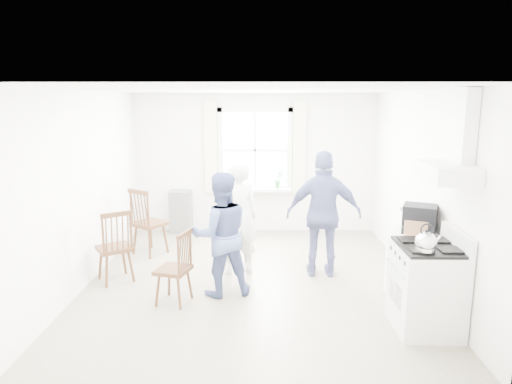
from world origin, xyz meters
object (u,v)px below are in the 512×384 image
windsor_chair_c (180,259)px  person_right (324,214)px  low_cabinet (412,267)px  stereo_stack (420,219)px  person_mid (221,234)px  windsor_chair_a (116,239)px  windsor_chair_b (143,215)px  person_left (238,218)px  gas_stove (426,287)px

windsor_chair_c → person_right: 2.12m
low_cabinet → stereo_stack: 0.62m
low_cabinet → person_mid: bearing=175.5°
stereo_stack → person_mid: person_mid is taller
windsor_chair_a → windsor_chair_c: windsor_chair_a is taller
stereo_stack → windsor_chair_b: bearing=155.9°
windsor_chair_c → person_left: bearing=58.2°
person_left → windsor_chair_c: bearing=41.8°
stereo_stack → person_right: person_right is taller
windsor_chair_c → person_right: size_ratio=0.52×
person_left → person_right: size_ratio=0.92×
low_cabinet → windsor_chair_b: bearing=156.1°
stereo_stack → windsor_chair_a: 3.93m
windsor_chair_a → person_right: size_ratio=0.57×
gas_stove → person_mid: 2.49m
windsor_chair_c → person_right: person_right is taller
windsor_chair_c → windsor_chair_a: bearing=147.4°
stereo_stack → person_right: size_ratio=0.27×
gas_stove → windsor_chair_a: (-3.75, 1.22, 0.14)m
gas_stove → low_cabinet: gas_stove is taller
windsor_chair_a → person_right: person_right is taller
person_mid → person_right: 1.55m
person_right → person_left: bearing=-0.4°
gas_stove → windsor_chair_a: size_ratio=1.09×
windsor_chair_c → person_left: person_left is taller
person_mid → stereo_stack: bearing=158.7°
person_left → person_right: (1.21, -0.07, 0.07)m
person_right → windsor_chair_b: bearing=-13.1°
low_cabinet → windsor_chair_a: 3.86m
gas_stove → windsor_chair_c: size_ratio=1.20×
stereo_stack → windsor_chair_b: 4.17m
low_cabinet → person_left: 2.42m
windsor_chair_c → person_mid: (0.47, 0.29, 0.23)m
stereo_stack → person_left: size_ratio=0.29×
low_cabinet → person_right: size_ratio=0.50×
gas_stove → windsor_chair_a: bearing=162.0°
windsor_chair_c → person_left: 1.25m
person_mid → person_right: (1.39, 0.67, 0.10)m
gas_stove → person_left: 2.70m
gas_stove → person_mid: person_mid is taller
windsor_chair_b → low_cabinet: bearing=-23.9°
low_cabinet → windsor_chair_a: bearing=172.3°
windsor_chair_b → person_right: 2.88m
person_left → gas_stove: bearing=126.1°
gas_stove → stereo_stack: bearing=80.4°
windsor_chair_b → person_left: person_left is taller
gas_stove → person_right: person_right is taller
windsor_chair_b → windsor_chair_c: 1.99m
windsor_chair_b → stereo_stack: bearing=-24.1°
windsor_chair_b → gas_stove: bearing=-32.7°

